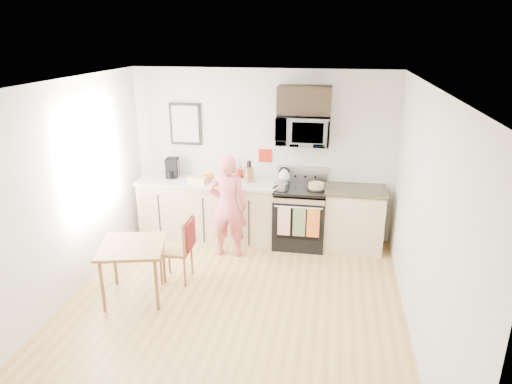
% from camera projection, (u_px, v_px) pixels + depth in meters
% --- Properties ---
extents(floor, '(4.60, 4.60, 0.00)m').
position_uv_depth(floor, '(231.00, 313.00, 5.31)').
color(floor, '#AF7E43').
rests_on(floor, ground).
extents(back_wall, '(4.00, 0.04, 2.60)m').
position_uv_depth(back_wall, '(262.00, 155.00, 7.02)').
color(back_wall, beige).
rests_on(back_wall, floor).
extents(front_wall, '(4.00, 0.04, 2.60)m').
position_uv_depth(front_wall, '(142.00, 348.00, 2.74)').
color(front_wall, beige).
rests_on(front_wall, floor).
extents(left_wall, '(0.04, 4.60, 2.60)m').
position_uv_depth(left_wall, '(58.00, 198.00, 5.20)').
color(left_wall, beige).
rests_on(left_wall, floor).
extents(right_wall, '(0.04, 4.60, 2.60)m').
position_uv_depth(right_wall, '(423.00, 222.00, 4.56)').
color(right_wall, beige).
rests_on(right_wall, floor).
extents(ceiling, '(4.00, 4.60, 0.04)m').
position_uv_depth(ceiling, '(226.00, 85.00, 4.45)').
color(ceiling, white).
rests_on(ceiling, back_wall).
extents(window, '(0.06, 1.40, 1.50)m').
position_uv_depth(window, '(93.00, 159.00, 5.85)').
color(window, silver).
rests_on(window, left_wall).
extents(cabinet_left, '(2.10, 0.60, 0.90)m').
position_uv_depth(cabinet_left, '(209.00, 210.00, 7.15)').
color(cabinet_left, '#CEB684').
rests_on(cabinet_left, floor).
extents(countertop_left, '(2.14, 0.64, 0.04)m').
position_uv_depth(countertop_left, '(208.00, 182.00, 6.99)').
color(countertop_left, beige).
rests_on(countertop_left, cabinet_left).
extents(cabinet_right, '(0.84, 0.60, 0.90)m').
position_uv_depth(cabinet_right, '(353.00, 220.00, 6.79)').
color(cabinet_right, '#CEB684').
rests_on(cabinet_right, floor).
extents(countertop_right, '(0.88, 0.64, 0.04)m').
position_uv_depth(countertop_right, '(356.00, 190.00, 6.63)').
color(countertop_right, black).
rests_on(countertop_right, cabinet_right).
extents(range, '(0.76, 0.70, 1.16)m').
position_uv_depth(range, '(300.00, 218.00, 6.90)').
color(range, black).
rests_on(range, floor).
extents(microwave, '(0.76, 0.51, 0.42)m').
position_uv_depth(microwave, '(303.00, 130.00, 6.56)').
color(microwave, '#A6A7AB').
rests_on(microwave, back_wall).
extents(upper_cabinet, '(0.76, 0.35, 0.40)m').
position_uv_depth(upper_cabinet, '(304.00, 100.00, 6.46)').
color(upper_cabinet, black).
rests_on(upper_cabinet, back_wall).
extents(wall_art, '(0.50, 0.04, 0.65)m').
position_uv_depth(wall_art, '(185.00, 124.00, 7.04)').
color(wall_art, black).
rests_on(wall_art, back_wall).
extents(wall_trivet, '(0.20, 0.02, 0.20)m').
position_uv_depth(wall_trivet, '(265.00, 156.00, 6.99)').
color(wall_trivet, '#A81E0E').
rests_on(wall_trivet, back_wall).
extents(person, '(0.57, 0.39, 1.52)m').
position_uv_depth(person, '(228.00, 206.00, 6.46)').
color(person, '#D13946').
rests_on(person, floor).
extents(dining_table, '(0.78, 0.78, 0.70)m').
position_uv_depth(dining_table, '(132.00, 251.00, 5.44)').
color(dining_table, brown).
rests_on(dining_table, floor).
extents(chair, '(0.42, 0.38, 0.88)m').
position_uv_depth(chair, '(185.00, 241.00, 5.83)').
color(chair, brown).
rests_on(chair, floor).
extents(knife_block, '(0.16, 0.17, 0.22)m').
position_uv_depth(knife_block, '(249.00, 174.00, 6.92)').
color(knife_block, brown).
rests_on(knife_block, countertop_left).
extents(utensil_crock, '(0.11, 0.11, 0.32)m').
position_uv_depth(utensil_crock, '(239.00, 170.00, 7.07)').
color(utensil_crock, '#A81E0E').
rests_on(utensil_crock, countertop_left).
extents(fruit_bowl, '(0.28, 0.28, 0.11)m').
position_uv_depth(fruit_bowl, '(208.00, 177.00, 6.99)').
color(fruit_bowl, white).
rests_on(fruit_bowl, countertop_left).
extents(milk_carton, '(0.12, 0.12, 0.27)m').
position_uv_depth(milk_carton, '(174.00, 169.00, 7.11)').
color(milk_carton, tan).
rests_on(milk_carton, countertop_left).
extents(coffee_maker, '(0.19, 0.26, 0.30)m').
position_uv_depth(coffee_maker, '(172.00, 168.00, 7.11)').
color(coffee_maker, black).
rests_on(coffee_maker, countertop_left).
extents(bread_bag, '(0.30, 0.19, 0.10)m').
position_uv_depth(bread_bag, '(198.00, 180.00, 6.83)').
color(bread_bag, '#E2C176').
rests_on(bread_bag, countertop_left).
extents(cake, '(0.28, 0.28, 0.09)m').
position_uv_depth(cake, '(316.00, 186.00, 6.65)').
color(cake, black).
rests_on(cake, range).
extents(kettle, '(0.19, 0.19, 0.23)m').
position_uv_depth(kettle, '(284.00, 176.00, 6.94)').
color(kettle, white).
rests_on(kettle, range).
extents(pot, '(0.21, 0.34, 0.10)m').
position_uv_depth(pot, '(280.00, 186.00, 6.61)').
color(pot, '#A6A7AB').
rests_on(pot, range).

